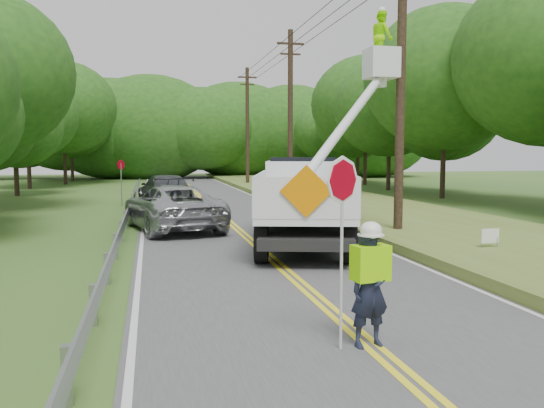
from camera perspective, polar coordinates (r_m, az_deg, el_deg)
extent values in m
plane|color=#335C26|center=(9.49, 7.87, -12.34)|extent=(140.00, 140.00, 0.00)
cube|color=#474749|center=(22.88, -4.24, -1.93)|extent=(7.20, 96.00, 0.02)
cube|color=yellow|center=(22.87, -4.49, -1.91)|extent=(0.12, 96.00, 0.00)
cube|color=yellow|center=(22.90, -4.00, -1.89)|extent=(0.12, 96.00, 0.00)
cube|color=silver|center=(22.67, -12.92, -2.09)|extent=(0.12, 96.00, 0.00)
cube|color=silver|center=(23.60, 4.08, -1.68)|extent=(0.12, 96.00, 0.00)
cube|color=#919499|center=(7.02, -20.06, -16.00)|extent=(0.12, 0.14, 0.70)
cube|color=#919499|center=(9.86, -17.67, -9.74)|extent=(0.12, 0.14, 0.70)
cube|color=#919499|center=(12.77, -16.40, -6.30)|extent=(0.12, 0.14, 0.70)
cube|color=#919499|center=(15.72, -15.61, -4.14)|extent=(0.12, 0.14, 0.70)
cube|color=#919499|center=(18.68, -15.07, -2.66)|extent=(0.12, 0.14, 0.70)
cube|color=#919499|center=(21.66, -14.69, -1.59)|extent=(0.12, 0.14, 0.70)
cube|color=#919499|center=(24.63, -14.39, -0.78)|extent=(0.12, 0.14, 0.70)
cube|color=#919499|center=(27.62, -14.16, -0.14)|extent=(0.12, 0.14, 0.70)
cube|color=#919499|center=(30.61, -13.98, 0.37)|extent=(0.12, 0.14, 0.70)
cube|color=#919499|center=(33.60, -13.82, 0.79)|extent=(0.12, 0.14, 0.70)
cube|color=#919499|center=(36.59, -13.70, 1.15)|extent=(0.12, 0.14, 0.70)
cube|color=#919499|center=(39.58, -13.59, 1.45)|extent=(0.12, 0.14, 0.70)
cube|color=#919499|center=(42.57, -13.50, 1.70)|extent=(0.12, 0.14, 0.70)
cube|color=#919499|center=(45.57, -13.41, 1.93)|extent=(0.12, 0.14, 0.70)
cube|color=#919499|center=(23.61, -14.25, -0.42)|extent=(0.05, 48.00, 0.34)
cylinder|color=black|center=(19.41, 12.92, 11.44)|extent=(0.30, 0.30, 10.00)
cylinder|color=black|center=(33.56, 1.86, 8.88)|extent=(0.30, 0.30, 10.00)
cube|color=black|center=(34.09, 1.89, 15.95)|extent=(1.60, 0.12, 0.12)
cube|color=black|center=(33.98, 1.88, 14.95)|extent=(1.20, 0.10, 0.10)
cylinder|color=black|center=(48.23, -2.51, 7.77)|extent=(0.30, 0.30, 10.00)
cube|color=black|center=(48.60, -2.53, 12.72)|extent=(1.60, 0.12, 0.12)
cube|color=black|center=(48.52, -2.53, 12.02)|extent=(1.20, 0.10, 0.10)
cylinder|color=black|center=(27.74, 3.85, 18.22)|extent=(0.03, 43.00, 0.03)
cylinder|color=black|center=(27.94, 5.30, 18.12)|extent=(0.03, 43.00, 0.03)
cylinder|color=black|center=(28.15, 6.73, 18.00)|extent=(0.03, 43.00, 0.03)
cube|color=olive|center=(24.86, 12.19, -1.14)|extent=(7.00, 96.00, 0.30)
cylinder|color=#332319|center=(40.80, -24.49, 2.62)|extent=(0.32, 0.32, 2.67)
ellipsoid|color=#1F4A17|center=(40.81, -24.66, 7.19)|extent=(6.23, 6.23, 5.48)
cylinder|color=#332319|center=(48.53, -23.42, 3.42)|extent=(0.32, 0.32, 3.38)
ellipsoid|color=#1F4A17|center=(48.61, -23.59, 8.29)|extent=(7.89, 7.89, 6.95)
cylinder|color=#332319|center=(53.80, -20.25, 3.98)|extent=(0.32, 0.32, 3.99)
ellipsoid|color=#1F4A17|center=(53.94, -20.42, 9.17)|extent=(9.31, 9.31, 8.19)
cylinder|color=#332319|center=(59.82, -19.61, 3.81)|extent=(0.32, 0.32, 3.40)
ellipsoid|color=#1F4A17|center=(59.88, -19.73, 7.78)|extent=(7.92, 7.92, 6.97)
cylinder|color=#332319|center=(36.78, 16.95, 3.90)|extent=(0.32, 0.32, 4.31)
ellipsoid|color=#1F4A17|center=(37.06, 17.17, 12.07)|extent=(10.05, 10.05, 8.84)
cylinder|color=#332319|center=(40.73, 16.95, 3.29)|extent=(0.32, 0.32, 3.28)
ellipsoid|color=#1F4A17|center=(40.81, 17.11, 8.92)|extent=(7.65, 7.65, 6.73)
cylinder|color=#332319|center=(43.94, 11.74, 3.77)|extent=(0.32, 0.32, 3.64)
ellipsoid|color=#1F4A17|center=(44.06, 11.84, 9.56)|extent=(8.50, 8.50, 7.48)
cylinder|color=#332319|center=(50.36, 9.42, 4.24)|extent=(0.32, 0.32, 4.11)
ellipsoid|color=#1F4A17|center=(50.54, 9.51, 9.95)|extent=(9.60, 9.60, 8.45)
cylinder|color=#332319|center=(53.29, 8.68, 3.94)|extent=(0.32, 0.32, 3.44)
ellipsoid|color=#1F4A17|center=(53.37, 8.75, 8.45)|extent=(8.02, 8.02, 7.06)
cylinder|color=#332319|center=(59.18, 5.48, 3.85)|extent=(0.32, 0.32, 2.92)
ellipsoid|color=#1F4A17|center=(59.20, 5.51, 7.30)|extent=(6.81, 6.81, 6.00)
ellipsoid|color=#1F4A17|center=(67.92, -24.21, 7.00)|extent=(11.61, 8.71, 8.71)
ellipsoid|color=#1F4A17|center=(66.44, -20.16, 7.19)|extent=(12.40, 9.30, 9.30)
ellipsoid|color=#1F4A17|center=(65.09, -16.03, 7.35)|extent=(14.81, 11.11, 11.11)
ellipsoid|color=#1F4A17|center=(64.69, -12.17, 7.45)|extent=(16.04, 12.03, 12.03)
ellipsoid|color=#1F4A17|center=(63.19, -7.18, 7.58)|extent=(12.22, 9.17, 9.17)
ellipsoid|color=#1F4A17|center=(67.12, -3.49, 7.47)|extent=(15.11, 11.33, 11.33)
ellipsoid|color=#1F4A17|center=(67.60, 2.07, 7.46)|extent=(14.38, 10.78, 10.78)
ellipsoid|color=#1F4A17|center=(67.82, 5.50, 7.43)|extent=(13.10, 9.83, 9.83)
ellipsoid|color=#1F4A17|center=(67.52, 9.86, 7.39)|extent=(15.28, 11.46, 11.46)
imported|color=#191E33|center=(8.40, 9.91, -8.49)|extent=(0.68, 0.51, 1.71)
cube|color=#88E300|center=(8.32, 9.95, -5.89)|extent=(0.57, 0.40, 0.52)
ellipsoid|color=white|center=(8.24, 10.01, -2.63)|extent=(0.32, 0.32, 0.26)
cylinder|color=#B7B7B7|center=(8.15, 7.05, -6.41)|extent=(0.04, 0.04, 2.39)
cylinder|color=#9B0013|center=(7.99, 7.15, 2.43)|extent=(0.60, 0.39, 0.68)
cylinder|color=black|center=(14.46, -1.08, -3.90)|extent=(0.60, 1.13, 1.08)
cylinder|color=black|center=(14.51, 7.87, -3.92)|extent=(0.60, 1.13, 1.08)
cylinder|color=black|center=(16.69, -0.61, -2.68)|extent=(0.60, 1.13, 1.08)
cylinder|color=black|center=(16.73, 7.14, -2.70)|extent=(0.60, 1.13, 1.08)
cylinder|color=black|center=(19.49, -0.17, -1.54)|extent=(0.60, 1.13, 1.08)
cylinder|color=black|center=(19.52, 6.46, -1.56)|extent=(0.60, 1.13, 1.08)
cube|color=black|center=(17.00, 3.25, -2.27)|extent=(4.11, 7.58, 0.28)
cube|color=white|center=(16.15, 3.31, -0.65)|extent=(3.82, 5.67, 0.25)
cube|color=white|center=(16.13, -1.22, 1.36)|extent=(1.37, 5.04, 1.02)
cube|color=white|center=(16.17, 7.84, 1.32)|extent=(1.37, 5.04, 1.02)
cube|color=white|center=(13.53, 3.49, 0.61)|extent=(2.53, 0.72, 1.02)
cube|color=white|center=(19.94, 3.14, 1.44)|extent=(3.00, 2.71, 2.03)
cube|color=black|center=(20.13, 3.14, 3.57)|extent=(2.55, 1.99, 0.85)
cube|color=white|center=(14.86, 3.39, 1.02)|extent=(1.24, 1.24, 0.90)
cube|color=white|center=(19.22, 11.02, 13.80)|extent=(0.96, 0.96, 0.96)
imported|color=#88E300|center=(19.37, 11.06, 16.29)|extent=(0.62, 0.80, 1.65)
cube|color=orange|center=(13.44, 3.50, 1.30)|extent=(1.24, 0.36, 1.28)
imported|color=#AAADB1|center=(21.07, -10.07, -0.34)|extent=(3.92, 6.37, 1.65)
imported|color=#3D4145|center=(30.71, -10.80, 1.39)|extent=(3.09, 5.99, 1.66)
cylinder|color=#919499|center=(31.05, -15.03, 1.91)|extent=(0.06, 0.06, 2.32)
cylinder|color=#9B0013|center=(31.01, -15.07, 3.86)|extent=(0.39, 0.40, 0.53)
cube|color=white|center=(16.34, 21.24, -3.02)|extent=(0.56, 0.08, 0.39)
cylinder|color=#919499|center=(16.27, 20.55, -4.22)|extent=(0.02, 0.02, 0.56)
cylinder|color=#919499|center=(16.52, 21.85, -4.13)|extent=(0.02, 0.02, 0.56)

